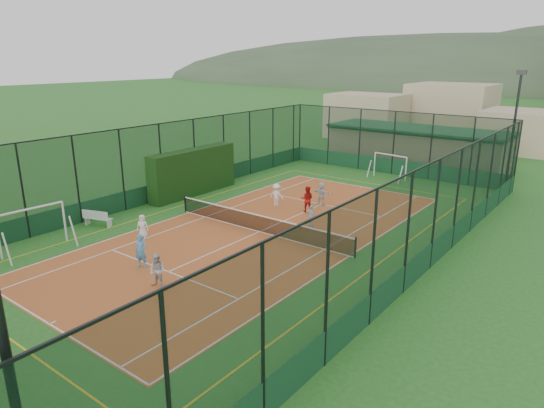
% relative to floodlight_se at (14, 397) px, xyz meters
% --- Properties ---
extents(ground, '(300.00, 300.00, 0.00)m').
position_rel_floodlight_se_xyz_m(ground, '(-8.60, 16.60, -4.12)').
color(ground, '#266321').
rests_on(ground, ground).
extents(court_slab, '(11.17, 23.97, 0.01)m').
position_rel_floodlight_se_xyz_m(court_slab, '(-8.60, 16.60, -4.12)').
color(court_slab, '#AD5726').
rests_on(court_slab, ground).
extents(tennis_net, '(11.67, 0.12, 1.06)m').
position_rel_floodlight_se_xyz_m(tennis_net, '(-8.60, 16.60, -3.59)').
color(tennis_net, black).
rests_on(tennis_net, ground).
extents(perimeter_fence, '(18.12, 34.12, 5.00)m').
position_rel_floodlight_se_xyz_m(perimeter_fence, '(-8.60, 16.60, -1.62)').
color(perimeter_fence, black).
rests_on(perimeter_fence, ground).
extents(floodlight_se, '(0.60, 0.26, 8.25)m').
position_rel_floodlight_se_xyz_m(floodlight_se, '(0.00, 0.00, 0.00)').
color(floodlight_se, black).
rests_on(floodlight_se, ground).
extents(floodlight_ne, '(0.60, 0.26, 8.25)m').
position_rel_floodlight_se_xyz_m(floodlight_ne, '(0.00, 33.20, 0.00)').
color(floodlight_ne, black).
rests_on(floodlight_ne, ground).
extents(clubhouse, '(15.20, 7.20, 3.15)m').
position_rel_floodlight_se_xyz_m(clubhouse, '(-8.60, 38.60, -2.55)').
color(clubhouse, tan).
rests_on(clubhouse, ground).
extents(hedge_left, '(1.07, 7.12, 3.11)m').
position_rel_floodlight_se_xyz_m(hedge_left, '(-16.90, 19.73, -2.57)').
color(hedge_left, black).
rests_on(hedge_left, ground).
extents(white_bench, '(1.73, 0.98, 0.94)m').
position_rel_floodlight_se_xyz_m(white_bench, '(-16.40, 11.90, -3.65)').
color(white_bench, white).
rests_on(white_bench, ground).
extents(futsal_goal_near, '(3.32, 1.16, 2.11)m').
position_rel_floodlight_se_xyz_m(futsal_goal_near, '(-15.75, 7.97, -3.07)').
color(futsal_goal_near, white).
rests_on(futsal_goal_near, ground).
extents(futsal_goal_far, '(2.96, 1.22, 1.86)m').
position_rel_floodlight_se_xyz_m(futsal_goal_far, '(-8.10, 32.05, -3.20)').
color(futsal_goal_far, white).
rests_on(futsal_goal_far, ground).
extents(child_near_left, '(0.72, 0.67, 1.23)m').
position_rel_floodlight_se_xyz_m(child_near_left, '(-12.91, 12.25, -3.50)').
color(child_near_left, white).
rests_on(child_near_left, court_slab).
extents(child_near_mid, '(0.67, 0.57, 1.55)m').
position_rel_floodlight_se_xyz_m(child_near_mid, '(-9.91, 9.82, -3.34)').
color(child_near_mid, '#4C9CD9').
rests_on(child_near_mid, court_slab).
extents(child_near_right, '(0.78, 0.65, 1.45)m').
position_rel_floodlight_se_xyz_m(child_near_right, '(-7.78, 8.96, -3.39)').
color(child_near_right, silver).
rests_on(child_near_right, court_slab).
extents(child_far_left, '(1.00, 0.67, 1.44)m').
position_rel_floodlight_se_xyz_m(child_far_left, '(-10.70, 20.95, -3.40)').
color(child_far_left, white).
rests_on(child_far_left, court_slab).
extents(child_far_right, '(0.82, 0.63, 1.29)m').
position_rel_floodlight_se_xyz_m(child_far_right, '(-6.75, 18.85, -3.47)').
color(child_far_right, silver).
rests_on(child_far_right, court_slab).
extents(child_far_back, '(1.41, 0.54, 1.49)m').
position_rel_floodlight_se_xyz_m(child_far_back, '(-8.59, 22.88, -3.37)').
color(child_far_back, silver).
rests_on(child_far_back, court_slab).
extents(coach, '(0.96, 0.89, 1.59)m').
position_rel_floodlight_se_xyz_m(coach, '(-8.53, 21.13, -3.32)').
color(coach, '#A81612').
rests_on(coach, court_slab).
extents(tennis_balls, '(5.72, 0.45, 0.07)m').
position_rel_floodlight_se_xyz_m(tennis_balls, '(-8.98, 17.84, -4.08)').
color(tennis_balls, '#CCE033').
rests_on(tennis_balls, court_slab).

